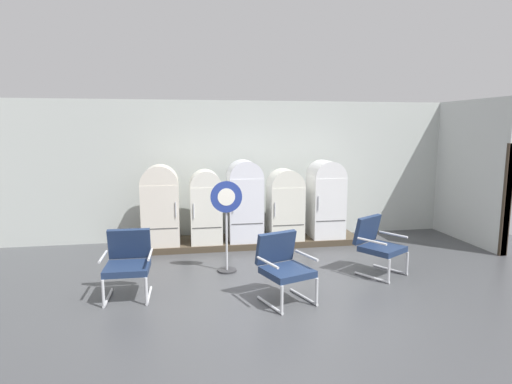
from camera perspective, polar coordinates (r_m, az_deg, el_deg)
The scene contains 13 objects.
ground at distance 5.97m, azimuth 2.88°, elevation -15.07°, with size 12.00×10.00×0.05m, color #414245.
back_wall at distance 9.11m, azimuth -2.15°, elevation 3.05°, with size 11.76×0.12×2.94m.
side_wall_right at distance 9.81m, azimuth 27.01°, elevation 2.37°, with size 0.16×2.20×2.94m.
display_plinth at distance 8.75m, azimuth -1.53°, elevation -6.68°, with size 4.74×0.95×0.12m, color #44392B.
refrigerator_0 at distance 8.35m, azimuth -12.79°, elevation -1.46°, with size 0.71×0.63×1.55m.
refrigerator_1 at distance 8.37m, azimuth -6.81°, elevation -1.66°, with size 0.61×0.64×1.44m.
refrigerator_2 at distance 8.46m, azimuth -1.54°, elevation -0.84°, with size 0.67×0.71×1.62m.
refrigerator_3 at distance 8.59m, azimuth 3.97°, elevation -1.43°, with size 0.68×0.61×1.43m.
refrigerator_4 at distance 8.87m, azimuth 9.38°, elevation -0.60°, with size 0.66×0.72×1.59m.
armchair_left at distance 6.31m, azimuth -16.89°, elevation -8.86°, with size 0.68×0.70×0.94m.
armchair_right at distance 7.22m, azimuth 16.05°, elevation -6.62°, with size 0.88×0.90×0.94m.
armchair_center at distance 5.91m, azimuth 3.73°, elevation -9.71°, with size 0.81×0.85×0.94m.
sign_stand at distance 6.97m, azimuth -3.99°, elevation -4.43°, with size 0.52×0.32×1.53m.
Camera 1 is at (-1.23, -5.32, 2.38)m, focal length 29.63 mm.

